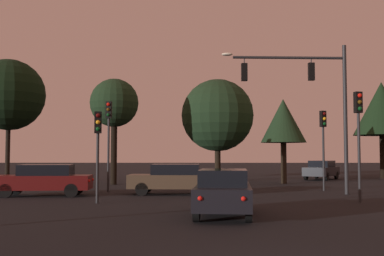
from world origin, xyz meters
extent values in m
plane|color=black|center=(0.00, 24.50, 0.00)|extent=(168.00, 168.00, 0.00)
cylinder|color=#232326|center=(6.19, 16.56, 3.80)|extent=(0.20, 0.20, 7.61)
cylinder|color=#232326|center=(3.32, 16.41, 6.94)|extent=(5.74, 0.44, 0.14)
ellipsoid|color=#F4EACC|center=(0.16, 16.25, 7.09)|extent=(0.56, 0.28, 0.16)
cylinder|color=#232326|center=(4.47, 16.47, 6.81)|extent=(0.05, 0.05, 0.26)
cube|color=black|center=(4.47, 16.47, 6.23)|extent=(0.31, 0.26, 0.90)
sphere|color=#4C0A0A|center=(4.46, 16.61, 6.51)|extent=(0.18, 0.18, 0.18)
sphere|color=#F9A319|center=(4.46, 16.61, 6.23)|extent=(0.18, 0.18, 0.18)
sphere|color=#0C4219|center=(4.46, 16.61, 5.95)|extent=(0.18, 0.18, 0.18)
cylinder|color=#232326|center=(1.03, 16.29, 6.79)|extent=(0.05, 0.05, 0.31)
cube|color=black|center=(1.03, 16.29, 6.18)|extent=(0.31, 0.26, 0.90)
sphere|color=#4C0A0A|center=(1.02, 16.43, 6.46)|extent=(0.18, 0.18, 0.18)
sphere|color=#F9A319|center=(1.02, 16.43, 6.18)|extent=(0.18, 0.18, 0.18)
sphere|color=#0C4219|center=(1.02, 16.43, 5.90)|extent=(0.18, 0.18, 0.18)
cylinder|color=#232326|center=(5.66, 18.85, 1.77)|extent=(0.12, 0.12, 3.54)
cube|color=black|center=(5.66, 18.85, 3.99)|extent=(0.37, 0.33, 0.90)
sphere|color=#4C0A0A|center=(5.71, 18.72, 4.27)|extent=(0.18, 0.18, 0.18)
sphere|color=#F9A319|center=(5.71, 18.72, 3.99)|extent=(0.18, 0.18, 0.18)
sphere|color=#0C4219|center=(5.71, 18.72, 3.71)|extent=(0.18, 0.18, 0.18)
cylinder|color=#232326|center=(-5.49, 12.08, 1.44)|extent=(0.12, 0.12, 2.89)
cube|color=black|center=(-5.49, 12.08, 3.34)|extent=(0.34, 0.30, 0.90)
sphere|color=#4C0A0A|center=(-5.46, 11.94, 3.62)|extent=(0.18, 0.18, 0.18)
sphere|color=#F9A319|center=(-5.46, 11.94, 3.34)|extent=(0.18, 0.18, 0.18)
sphere|color=#0C4219|center=(-5.46, 11.94, 3.06)|extent=(0.18, 0.18, 0.18)
cylinder|color=#232326|center=(5.47, 12.56, 1.88)|extent=(0.12, 0.12, 3.77)
cube|color=black|center=(5.47, 12.56, 4.22)|extent=(0.35, 0.30, 0.90)
sphere|color=red|center=(5.50, 12.43, 4.50)|extent=(0.18, 0.18, 0.18)
sphere|color=#56380C|center=(5.50, 12.43, 4.22)|extent=(0.18, 0.18, 0.18)
sphere|color=#0C4219|center=(5.50, 12.43, 3.94)|extent=(0.18, 0.18, 0.18)
cylinder|color=#232326|center=(-6.13, 17.77, 1.98)|extent=(0.12, 0.12, 3.96)
cube|color=black|center=(-6.13, 17.77, 4.41)|extent=(0.32, 0.26, 0.90)
sphere|color=red|center=(-6.14, 17.63, 4.69)|extent=(0.18, 0.18, 0.18)
sphere|color=#56380C|center=(-6.14, 17.63, 4.41)|extent=(0.18, 0.18, 0.18)
sphere|color=#0C4219|center=(-6.14, 17.63, 4.13)|extent=(0.18, 0.18, 0.18)
cube|color=black|center=(-0.50, 8.12, 0.66)|extent=(2.08, 4.30, 0.68)
cube|color=black|center=(-0.51, 7.97, 1.26)|extent=(1.68, 2.37, 0.52)
cylinder|color=black|center=(-1.16, 9.55, 0.32)|extent=(0.25, 0.65, 0.64)
cylinder|color=black|center=(0.39, 9.43, 0.32)|extent=(0.25, 0.65, 0.64)
cylinder|color=black|center=(-1.38, 6.81, 0.32)|extent=(0.25, 0.65, 0.64)
cylinder|color=black|center=(0.17, 6.68, 0.32)|extent=(0.25, 0.65, 0.64)
sphere|color=red|center=(-1.27, 6.07, 0.76)|extent=(0.14, 0.14, 0.14)
sphere|color=red|center=(-0.05, 5.98, 0.76)|extent=(0.14, 0.14, 0.14)
cube|color=#4C0F0F|center=(-8.85, 15.41, 0.66)|extent=(4.69, 2.07, 0.68)
cube|color=black|center=(-8.70, 15.42, 1.26)|extent=(2.57, 1.67, 0.52)
cylinder|color=black|center=(-10.29, 14.53, 0.32)|extent=(0.65, 0.25, 0.64)
cylinder|color=black|center=(-10.41, 16.06, 0.32)|extent=(0.65, 0.25, 0.64)
cylinder|color=black|center=(-7.28, 14.76, 0.32)|extent=(0.65, 0.25, 0.64)
cylinder|color=black|center=(-7.40, 16.29, 0.32)|extent=(0.65, 0.25, 0.64)
sphere|color=red|center=(-6.51, 14.98, 0.76)|extent=(0.14, 0.14, 0.14)
sphere|color=red|center=(-6.60, 16.19, 0.76)|extent=(0.14, 0.14, 0.14)
cube|color=#473828|center=(-2.60, 16.37, 0.66)|extent=(4.45, 1.85, 0.68)
cube|color=black|center=(-2.45, 16.37, 1.26)|extent=(2.41, 1.56, 0.52)
cylinder|color=black|center=(-4.07, 15.64, 0.32)|extent=(0.64, 0.22, 0.64)
cylinder|color=black|center=(-4.03, 17.18, 0.32)|extent=(0.64, 0.22, 0.64)
cylinder|color=black|center=(-1.16, 15.57, 0.32)|extent=(0.64, 0.22, 0.64)
cylinder|color=black|center=(-1.12, 17.11, 0.32)|extent=(0.64, 0.22, 0.64)
sphere|color=red|center=(-0.40, 15.71, 0.76)|extent=(0.14, 0.14, 0.14)
sphere|color=red|center=(-0.37, 16.93, 0.76)|extent=(0.14, 0.14, 0.14)
cube|color=black|center=(8.59, 30.53, 0.66)|extent=(3.65, 4.29, 0.68)
cube|color=black|center=(8.67, 30.66, 1.26)|extent=(2.46, 2.63, 0.52)
cylinder|color=black|center=(8.58, 29.00, 0.32)|extent=(0.51, 0.65, 0.64)
cylinder|color=black|center=(7.20, 29.87, 0.32)|extent=(0.51, 0.65, 0.64)
cylinder|color=black|center=(9.97, 31.19, 0.32)|extent=(0.51, 0.65, 0.64)
cylinder|color=black|center=(8.59, 32.06, 0.32)|extent=(0.51, 0.65, 0.64)
sphere|color=red|center=(10.18, 31.85, 0.76)|extent=(0.14, 0.14, 0.14)
sphere|color=red|center=(9.10, 32.54, 0.76)|extent=(0.14, 0.14, 0.14)
cylinder|color=black|center=(-14.46, 24.91, 2.21)|extent=(0.31, 0.31, 4.42)
sphere|color=black|center=(-14.46, 24.91, 6.16)|extent=(4.95, 4.95, 4.95)
cylinder|color=black|center=(0.14, 27.57, 1.53)|extent=(0.43, 0.43, 3.05)
sphere|color=black|center=(0.14, 27.57, 4.94)|extent=(5.39, 5.39, 5.39)
cylinder|color=black|center=(14.27, 32.43, 1.82)|extent=(0.48, 0.48, 3.65)
cone|color=black|center=(14.27, 32.43, 5.91)|extent=(4.73, 4.73, 4.52)
cylinder|color=black|center=(4.62, 25.28, 1.42)|extent=(0.40, 0.40, 2.84)
cone|color=black|center=(4.62, 25.28, 4.36)|extent=(3.14, 3.14, 3.04)
cylinder|color=black|center=(-6.98, 24.16, 2.18)|extent=(0.42, 0.42, 4.35)
sphere|color=black|center=(-6.98, 24.16, 5.50)|extent=(3.28, 3.28, 3.28)
camera|label=1|loc=(-1.34, -7.31, 2.00)|focal=43.89mm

